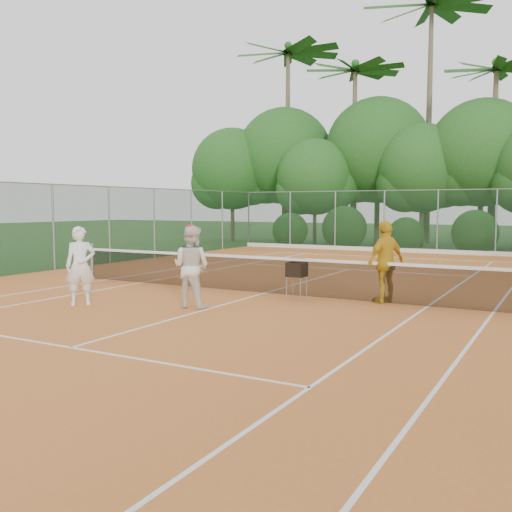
{
  "coord_description": "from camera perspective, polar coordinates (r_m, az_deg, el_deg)",
  "views": [
    {
      "loc": [
        6.86,
        -12.71,
        2.25
      ],
      "look_at": [
        0.46,
        -1.2,
        1.1
      ],
      "focal_mm": 40.0,
      "sensor_mm": 36.0,
      "label": 1
    }
  ],
  "objects": [
    {
      "name": "tropical_treeline",
      "position": [
        33.5,
        19.9,
        9.6
      ],
      "size": [
        32.1,
        8.49,
        15.03
      ],
      "color": "brown",
      "rests_on": "ground"
    },
    {
      "name": "player_center_grp",
      "position": [
        12.63,
        -6.49,
        -1.05
      ],
      "size": [
        0.92,
        0.74,
        1.84
      ],
      "color": "silver",
      "rests_on": "clay_court"
    },
    {
      "name": "clay_court",
      "position": [
        14.62,
        0.69,
        -3.82
      ],
      "size": [
        18.0,
        36.0,
        0.02
      ],
      "primitive_type": "cube",
      "color": "#C66E2D",
      "rests_on": "ground"
    },
    {
      "name": "stray_ball_c",
      "position": [
        23.81,
        17.92,
        -0.54
      ],
      "size": [
        0.07,
        0.07,
        0.07
      ],
      "primitive_type": "sphere",
      "color": "#C3E836",
      "rests_on": "clay_court"
    },
    {
      "name": "stray_ball_a",
      "position": [
        25.88,
        5.98,
        0.1
      ],
      "size": [
        0.07,
        0.07,
        0.07
      ],
      "primitive_type": "sphere",
      "color": "yellow",
      "rests_on": "clay_court"
    },
    {
      "name": "ball_hopper",
      "position": [
        13.46,
        4.1,
        -1.43
      ],
      "size": [
        0.4,
        0.4,
        0.92
      ],
      "rotation": [
        0.0,
        0.0,
        0.29
      ],
      "color": "gray",
      "rests_on": "clay_court"
    },
    {
      "name": "stray_ball_b",
      "position": [
        24.95,
        20.77,
        -0.38
      ],
      "size": [
        0.07,
        0.07,
        0.07
      ],
      "primitive_type": "sphere",
      "color": "#B5CC2F",
      "rests_on": "clay_court"
    },
    {
      "name": "player_white",
      "position": [
        13.47,
        -17.15,
        -0.94
      ],
      "size": [
        0.76,
        0.76,
        1.78
      ],
      "primitive_type": "imported",
      "rotation": [
        0.0,
        0.0,
        0.79
      ],
      "color": "white",
      "rests_on": "clay_court"
    },
    {
      "name": "fence_back",
      "position": [
        28.56,
        15.17,
        3.36
      ],
      "size": [
        18.07,
        0.07,
        3.0
      ],
      "color": "#19381E",
      "rests_on": "clay_court"
    },
    {
      "name": "tennis_net",
      "position": [
        14.55,
        0.7,
        -1.79
      ],
      "size": [
        11.97,
        0.1,
        1.1
      ],
      "color": "gray",
      "rests_on": "clay_court"
    },
    {
      "name": "ground",
      "position": [
        14.62,
        0.69,
        -3.86
      ],
      "size": [
        120.0,
        120.0,
        0.0
      ],
      "primitive_type": "plane",
      "color": "#214719",
      "rests_on": "ground"
    },
    {
      "name": "player_yellow",
      "position": [
        13.48,
        12.86,
        -0.57
      ],
      "size": [
        0.89,
        1.21,
        1.9
      ],
      "primitive_type": "imported",
      "rotation": [
        0.0,
        0.0,
        -2.0
      ],
      "color": "gold",
      "rests_on": "clay_court"
    },
    {
      "name": "court_markings",
      "position": [
        14.62,
        0.69,
        -3.77
      ],
      "size": [
        11.03,
        23.83,
        0.01
      ],
      "color": "white",
      "rests_on": "clay_court"
    }
  ]
}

